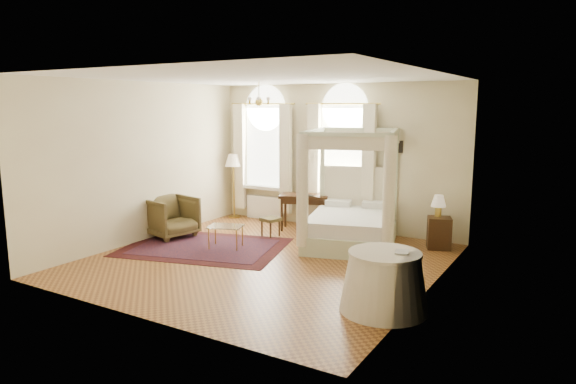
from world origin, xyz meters
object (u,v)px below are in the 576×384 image
at_px(armchair, 171,217).
at_px(coffee_table, 226,228).
at_px(canopy_bed, 351,220).
at_px(writing_desk, 304,200).
at_px(nightstand, 439,233).
at_px(side_table, 384,282).
at_px(stool, 271,221).
at_px(floor_lamp, 233,164).

distance_m(armchair, coffee_table, 1.57).
relative_size(canopy_bed, armchair, 2.64).
bearing_deg(writing_desk, nightstand, 0.27).
bearing_deg(side_table, writing_desk, 132.38).
xyz_separation_m(canopy_bed, stool, (-1.81, -0.20, -0.19)).
xyz_separation_m(canopy_bed, nightstand, (1.59, 0.68, -0.22)).
relative_size(writing_desk, side_table, 0.99).
relative_size(stool, armchair, 0.45).
bearing_deg(canopy_bed, side_table, -58.44).
relative_size(writing_desk, coffee_table, 1.57).
bearing_deg(side_table, floor_lamp, 144.97).
relative_size(stool, floor_lamp, 0.27).
xyz_separation_m(nightstand, floor_lamp, (-5.23, 0.25, 1.06)).
bearing_deg(armchair, floor_lamp, 11.64).
bearing_deg(nightstand, canopy_bed, -156.97).
bearing_deg(side_table, nightstand, 92.55).
relative_size(stool, side_table, 0.35).
relative_size(writing_desk, stool, 2.83).
relative_size(nightstand, floor_lamp, 0.39).
bearing_deg(coffee_table, side_table, -20.07).
bearing_deg(coffee_table, floor_lamp, 123.30).
height_order(canopy_bed, floor_lamp, canopy_bed).
bearing_deg(floor_lamp, armchair, -90.02).
bearing_deg(floor_lamp, nightstand, -2.72).
height_order(stool, floor_lamp, floor_lamp).
height_order(floor_lamp, side_table, floor_lamp).
xyz_separation_m(coffee_table, floor_lamp, (-1.56, 2.38, 0.97)).
relative_size(coffee_table, floor_lamp, 0.48).
distance_m(writing_desk, armchair, 2.98).
distance_m(nightstand, stool, 3.52).
relative_size(armchair, side_table, 0.78).
relative_size(writing_desk, floor_lamp, 0.76).
bearing_deg(stool, armchair, -147.99).
bearing_deg(side_table, coffee_table, 159.93).
height_order(nightstand, armchair, armchair).
bearing_deg(nightstand, writing_desk, -179.73).
distance_m(stool, coffee_table, 1.28).
xyz_separation_m(stool, side_table, (3.56, -2.65, 0.07)).
relative_size(canopy_bed, nightstand, 4.00).
xyz_separation_m(nightstand, coffee_table, (-3.67, -2.13, 0.09)).
distance_m(floor_lamp, side_table, 6.65).
bearing_deg(side_table, stool, 143.38).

